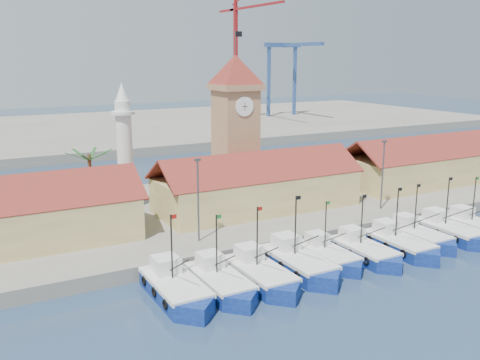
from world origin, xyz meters
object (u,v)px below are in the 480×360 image
boat_0 (177,291)px  minaret (125,146)px  clock_tower (236,124)px  boat_5 (366,253)px

boat_0 → minaret: (3.34, 25.33, 8.90)m
boat_0 → clock_tower: size_ratio=0.46×
boat_0 → minaret: minaret is taller
boat_5 → clock_tower: 26.56m
boat_0 → boat_5: size_ratio=1.10×
boat_5 → clock_tower: size_ratio=0.42×
boat_5 → minaret: bearing=124.4°
clock_tower → minaret: bearing=172.4°
minaret → boat_0: bearing=-97.5°
boat_5 → minaret: minaret is taller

